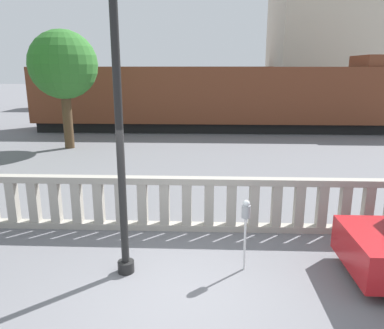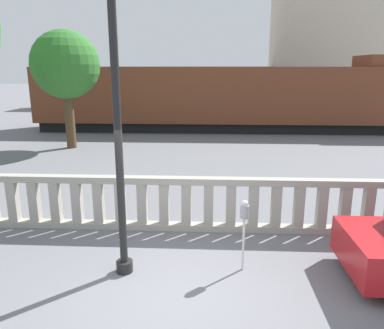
{
  "view_description": "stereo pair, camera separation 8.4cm",
  "coord_description": "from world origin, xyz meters",
  "px_view_note": "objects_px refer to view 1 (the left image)",
  "views": [
    {
      "loc": [
        0.44,
        -5.16,
        3.44
      ],
      "look_at": [
        0.07,
        3.43,
        1.22
      ],
      "focal_mm": 35.0,
      "sensor_mm": 36.0,
      "label": 1
    },
    {
      "loc": [
        0.52,
        -5.15,
        3.44
      ],
      "look_at": [
        0.07,
        3.43,
        1.22
      ],
      "focal_mm": 35.0,
      "sensor_mm": 36.0,
      "label": 2
    }
  ],
  "objects_px": {
    "lamppost": "(117,72)",
    "parking_meter": "(246,216)",
    "tree_right": "(63,66)",
    "train_near": "(225,97)",
    "train_far": "(210,87)"
  },
  "relations": [
    {
      "from": "lamppost",
      "to": "parking_meter",
      "type": "height_order",
      "value": "lamppost"
    },
    {
      "from": "lamppost",
      "to": "tree_right",
      "type": "height_order",
      "value": "lamppost"
    },
    {
      "from": "lamppost",
      "to": "parking_meter",
      "type": "xyz_separation_m",
      "value": [
        2.06,
        0.17,
        -2.37
      ]
    },
    {
      "from": "lamppost",
      "to": "train_near",
      "type": "xyz_separation_m",
      "value": [
        2.33,
        15.49,
        -1.53
      ]
    },
    {
      "from": "parking_meter",
      "to": "tree_right",
      "type": "distance_m",
      "value": 12.44
    },
    {
      "from": "lamppost",
      "to": "train_near",
      "type": "relative_size",
      "value": 0.3
    },
    {
      "from": "parking_meter",
      "to": "tree_right",
      "type": "bearing_deg",
      "value": 123.9
    },
    {
      "from": "train_far",
      "to": "tree_right",
      "type": "relative_size",
      "value": 5.65
    },
    {
      "from": "parking_meter",
      "to": "train_far",
      "type": "xyz_separation_m",
      "value": [
        -0.55,
        27.49,
        0.86
      ]
    },
    {
      "from": "parking_meter",
      "to": "train_near",
      "type": "distance_m",
      "value": 15.35
    },
    {
      "from": "train_near",
      "to": "train_far",
      "type": "bearing_deg",
      "value": 93.87
    },
    {
      "from": "train_far",
      "to": "parking_meter",
      "type": "bearing_deg",
      "value": -88.86
    },
    {
      "from": "tree_right",
      "to": "lamppost",
      "type": "bearing_deg",
      "value": -65.26
    },
    {
      "from": "train_near",
      "to": "tree_right",
      "type": "height_order",
      "value": "tree_right"
    },
    {
      "from": "train_near",
      "to": "train_far",
      "type": "xyz_separation_m",
      "value": [
        -0.82,
        12.17,
        0.02
      ]
    }
  ]
}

